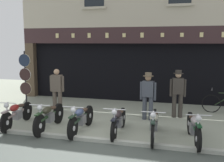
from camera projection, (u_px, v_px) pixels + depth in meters
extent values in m
cube|color=gray|center=(133.00, 103.00, 11.95)|extent=(22.63, 10.00, 0.08)
cube|color=#A6A99E|center=(99.00, 141.00, 7.25)|extent=(22.63, 0.16, 0.18)
cube|color=black|center=(141.00, 68.00, 13.96)|extent=(9.78, 4.00, 2.60)
cube|color=#4C3D2D|center=(32.00, 70.00, 13.25)|extent=(0.44, 0.36, 2.60)
cube|color=black|center=(135.00, 69.00, 12.27)|extent=(9.35, 0.03, 2.18)
cube|color=#352224|center=(134.00, 35.00, 11.64)|extent=(10.63, 0.24, 0.70)
cube|color=#DBC684|center=(57.00, 36.00, 12.43)|extent=(0.14, 0.03, 0.21)
cube|color=#DBC684|center=(73.00, 36.00, 12.23)|extent=(0.14, 0.03, 0.20)
cube|color=#DBC684|center=(89.00, 35.00, 12.03)|extent=(0.14, 0.03, 0.21)
cube|color=#DBC684|center=(107.00, 35.00, 11.81)|extent=(0.14, 0.03, 0.22)
cube|color=#DBC684|center=(124.00, 35.00, 11.61)|extent=(0.14, 0.03, 0.17)
cube|color=#DBC684|center=(142.00, 35.00, 11.41)|extent=(0.14, 0.03, 0.21)
cube|color=#DBC684|center=(162.00, 35.00, 11.19)|extent=(0.14, 0.03, 0.17)
cube|color=#DBC684|center=(182.00, 35.00, 10.99)|extent=(0.14, 0.03, 0.16)
cube|color=#DBC684|center=(201.00, 35.00, 10.79)|extent=(0.14, 0.03, 0.19)
cube|color=#DBC684|center=(224.00, 35.00, 10.58)|extent=(0.14, 0.03, 0.21)
cube|color=#B4A994|center=(94.00, 8.00, 11.76)|extent=(1.10, 0.12, 0.10)
cube|color=#B4A994|center=(180.00, 5.00, 10.82)|extent=(1.10, 0.12, 0.10)
cylinder|color=black|center=(6.00, 123.00, 7.92)|extent=(0.15, 0.63, 0.63)
cylinder|color=silver|center=(6.00, 123.00, 7.92)|extent=(0.12, 0.15, 0.14)
cylinder|color=black|center=(27.00, 111.00, 9.25)|extent=(0.16, 0.63, 0.63)
cylinder|color=silver|center=(27.00, 111.00, 9.25)|extent=(0.13, 0.15, 0.14)
cube|color=gray|center=(17.00, 113.00, 8.57)|extent=(0.22, 1.26, 0.07)
cube|color=slate|center=(17.00, 115.00, 8.58)|extent=(0.24, 0.34, 0.26)
ellipsoid|color=maroon|center=(14.00, 108.00, 8.38)|extent=(0.27, 0.48, 0.20)
ellipsoid|color=#38281E|center=(21.00, 105.00, 8.78)|extent=(0.24, 0.32, 0.10)
cube|color=gray|center=(6.00, 112.00, 7.87)|extent=(0.14, 0.37, 0.04)
sphere|color=silver|center=(6.00, 106.00, 7.90)|extent=(0.15, 0.15, 0.15)
cylinder|color=silver|center=(6.00, 103.00, 7.89)|extent=(0.62, 0.10, 0.02)
cylinder|color=silver|center=(6.00, 113.00, 7.91)|extent=(0.07, 0.29, 0.60)
cylinder|color=black|center=(39.00, 126.00, 7.57)|extent=(0.11, 0.66, 0.66)
cylinder|color=silver|center=(39.00, 126.00, 7.57)|extent=(0.11, 0.15, 0.14)
cylinder|color=black|center=(59.00, 113.00, 8.88)|extent=(0.12, 0.66, 0.66)
cylinder|color=silver|center=(59.00, 113.00, 8.88)|extent=(0.12, 0.15, 0.14)
cube|color=#20391E|center=(50.00, 115.00, 8.21)|extent=(0.14, 1.25, 0.07)
cube|color=slate|center=(50.00, 117.00, 8.22)|extent=(0.22, 0.33, 0.26)
ellipsoid|color=#29291C|center=(47.00, 110.00, 8.02)|extent=(0.24, 0.47, 0.20)
ellipsoid|color=#38281E|center=(53.00, 108.00, 8.42)|extent=(0.22, 0.31, 0.10)
cube|color=#20391E|center=(39.00, 114.00, 7.52)|extent=(0.12, 0.36, 0.04)
sphere|color=silver|center=(40.00, 108.00, 7.56)|extent=(0.15, 0.15, 0.15)
cylinder|color=silver|center=(39.00, 105.00, 7.55)|extent=(0.62, 0.06, 0.02)
cylinder|color=silver|center=(40.00, 115.00, 7.57)|extent=(0.05, 0.29, 0.60)
cylinder|color=black|center=(73.00, 128.00, 7.38)|extent=(0.08, 0.64, 0.64)
cylinder|color=silver|center=(73.00, 128.00, 7.38)|extent=(0.10, 0.14, 0.14)
cylinder|color=black|center=(89.00, 115.00, 8.66)|extent=(0.09, 0.64, 0.64)
cylinder|color=silver|center=(89.00, 115.00, 8.66)|extent=(0.11, 0.14, 0.14)
cube|color=#203625|center=(81.00, 117.00, 8.00)|extent=(0.08, 1.24, 0.07)
cube|color=slate|center=(81.00, 120.00, 8.01)|extent=(0.20, 0.32, 0.26)
ellipsoid|color=#364263|center=(79.00, 112.00, 7.82)|extent=(0.23, 0.46, 0.20)
ellipsoid|color=#38281E|center=(84.00, 110.00, 8.21)|extent=(0.20, 0.30, 0.10)
cube|color=#203625|center=(72.00, 116.00, 7.33)|extent=(0.10, 0.36, 0.04)
sphere|color=silver|center=(73.00, 110.00, 7.36)|extent=(0.15, 0.15, 0.15)
cylinder|color=silver|center=(73.00, 107.00, 7.35)|extent=(0.62, 0.03, 0.02)
cylinder|color=silver|center=(73.00, 118.00, 7.37)|extent=(0.04, 0.26, 0.61)
cylinder|color=black|center=(114.00, 131.00, 7.19)|extent=(0.10, 0.62, 0.61)
cylinder|color=silver|center=(114.00, 131.00, 7.19)|extent=(0.11, 0.14, 0.14)
cylinder|color=black|center=(123.00, 117.00, 8.48)|extent=(0.11, 0.62, 0.61)
cylinder|color=silver|center=(123.00, 117.00, 8.48)|extent=(0.12, 0.14, 0.14)
cube|color=black|center=(119.00, 120.00, 7.82)|extent=(0.13, 1.23, 0.07)
cube|color=slate|center=(119.00, 122.00, 7.83)|extent=(0.21, 0.33, 0.26)
ellipsoid|color=#282023|center=(118.00, 114.00, 7.63)|extent=(0.24, 0.47, 0.20)
ellipsoid|color=#38281E|center=(120.00, 112.00, 8.02)|extent=(0.21, 0.31, 0.10)
cube|color=black|center=(114.00, 119.00, 7.14)|extent=(0.12, 0.36, 0.04)
sphere|color=silver|center=(114.00, 112.00, 7.18)|extent=(0.15, 0.15, 0.15)
cylinder|color=silver|center=(114.00, 109.00, 7.17)|extent=(0.62, 0.05, 0.02)
cylinder|color=silver|center=(114.00, 120.00, 7.19)|extent=(0.05, 0.24, 0.62)
cylinder|color=black|center=(153.00, 135.00, 6.82)|extent=(0.12, 0.66, 0.66)
cylinder|color=silver|center=(153.00, 135.00, 6.82)|extent=(0.11, 0.15, 0.14)
cylinder|color=black|center=(155.00, 120.00, 8.17)|extent=(0.13, 0.66, 0.66)
cylinder|color=silver|center=(155.00, 120.00, 8.17)|extent=(0.12, 0.15, 0.14)
cube|color=#203229|center=(154.00, 122.00, 7.48)|extent=(0.16, 1.28, 0.07)
cube|color=slate|center=(154.00, 125.00, 7.49)|extent=(0.22, 0.33, 0.26)
ellipsoid|color=#A7A48D|center=(154.00, 117.00, 7.29)|extent=(0.25, 0.47, 0.20)
ellipsoid|color=#38281E|center=(154.00, 114.00, 7.69)|extent=(0.22, 0.31, 0.10)
cube|color=#203229|center=(153.00, 122.00, 6.77)|extent=(0.13, 0.37, 0.04)
sphere|color=silver|center=(153.00, 115.00, 6.81)|extent=(0.15, 0.15, 0.15)
cylinder|color=silver|center=(153.00, 112.00, 6.80)|extent=(0.62, 0.07, 0.02)
cylinder|color=silver|center=(153.00, 123.00, 6.82)|extent=(0.05, 0.25, 0.61)
cylinder|color=black|center=(198.00, 139.00, 6.56)|extent=(0.15, 0.65, 0.65)
cylinder|color=silver|center=(198.00, 139.00, 6.56)|extent=(0.12, 0.15, 0.14)
cylinder|color=black|center=(190.00, 123.00, 7.84)|extent=(0.16, 0.65, 0.65)
cylinder|color=silver|center=(190.00, 123.00, 7.84)|extent=(0.13, 0.16, 0.14)
cube|color=#123A1E|center=(194.00, 126.00, 7.18)|extent=(0.23, 1.20, 0.07)
cube|color=slate|center=(194.00, 128.00, 7.19)|extent=(0.24, 0.34, 0.26)
ellipsoid|color=gray|center=(195.00, 120.00, 7.00)|extent=(0.28, 0.48, 0.20)
ellipsoid|color=#38281E|center=(193.00, 117.00, 7.39)|extent=(0.24, 0.32, 0.10)
cube|color=#123A1E|center=(199.00, 125.00, 6.51)|extent=(0.15, 0.37, 0.04)
sphere|color=silver|center=(199.00, 118.00, 6.55)|extent=(0.15, 0.15, 0.15)
cylinder|color=silver|center=(199.00, 115.00, 6.54)|extent=(0.62, 0.10, 0.02)
cylinder|color=silver|center=(198.00, 127.00, 6.56)|extent=(0.07, 0.28, 0.60)
cylinder|color=brown|center=(60.00, 103.00, 10.00)|extent=(0.15, 0.15, 0.87)
cylinder|color=brown|center=(55.00, 102.00, 10.05)|extent=(0.15, 0.15, 0.87)
cube|color=brown|center=(57.00, 83.00, 9.92)|extent=(0.38, 0.22, 0.62)
cube|color=white|center=(58.00, 81.00, 10.02)|extent=(0.14, 0.02, 0.34)
cube|color=maroon|center=(58.00, 81.00, 10.03)|extent=(0.05, 0.01, 0.32)
cylinder|color=brown|center=(63.00, 84.00, 9.86)|extent=(0.09, 0.09, 0.57)
cylinder|color=brown|center=(51.00, 83.00, 9.98)|extent=(0.09, 0.09, 0.57)
sphere|color=tan|center=(57.00, 72.00, 9.86)|extent=(0.21, 0.21, 0.21)
cylinder|color=#3D424C|center=(151.00, 108.00, 9.23)|extent=(0.15, 0.15, 0.83)
cylinder|color=#3D424C|center=(145.00, 108.00, 9.31)|extent=(0.15, 0.15, 0.83)
cube|color=#3D424C|center=(148.00, 89.00, 9.17)|extent=(0.40, 0.25, 0.54)
cube|color=white|center=(149.00, 87.00, 9.27)|extent=(0.14, 0.03, 0.30)
cube|color=maroon|center=(149.00, 87.00, 9.29)|extent=(0.05, 0.02, 0.28)
cylinder|color=#3D424C|center=(155.00, 91.00, 9.10)|extent=(0.09, 0.09, 0.61)
cylinder|color=#3D424C|center=(141.00, 91.00, 9.27)|extent=(0.09, 0.09, 0.61)
sphere|color=#9E7A5B|center=(148.00, 78.00, 9.12)|extent=(0.21, 0.21, 0.21)
cylinder|color=brown|center=(148.00, 76.00, 9.11)|extent=(0.36, 0.36, 0.01)
cylinder|color=brown|center=(148.00, 74.00, 9.10)|extent=(0.22, 0.22, 0.12)
cylinder|color=#38332D|center=(180.00, 105.00, 9.54)|extent=(0.15, 0.15, 0.87)
cylinder|color=#38332D|center=(174.00, 105.00, 9.57)|extent=(0.15, 0.15, 0.87)
cube|color=#38332D|center=(178.00, 86.00, 9.45)|extent=(0.41, 0.27, 0.56)
cube|color=silver|center=(178.00, 84.00, 9.56)|extent=(0.14, 0.04, 0.31)
cube|color=navy|center=(178.00, 84.00, 9.57)|extent=(0.05, 0.02, 0.29)
cylinder|color=#38332D|center=(185.00, 88.00, 9.43)|extent=(0.09, 0.09, 0.61)
cylinder|color=#38332D|center=(171.00, 88.00, 9.49)|extent=(0.09, 0.09, 0.61)
sphere|color=tan|center=(178.00, 75.00, 9.40)|extent=(0.20, 0.20, 0.20)
cylinder|color=#332D28|center=(178.00, 73.00, 9.39)|extent=(0.35, 0.35, 0.01)
cylinder|color=#332D28|center=(178.00, 72.00, 9.38)|extent=(0.21, 0.21, 0.11)
cylinder|color=#232328|center=(25.00, 78.00, 11.37)|extent=(0.06, 0.06, 2.29)
cylinder|color=#192338|center=(24.00, 60.00, 11.24)|extent=(0.52, 0.03, 0.52)
torus|color=beige|center=(25.00, 60.00, 11.26)|extent=(0.54, 0.04, 0.54)
cylinder|color=black|center=(25.00, 74.00, 11.33)|extent=(0.52, 0.03, 0.52)
torus|color=silver|center=(25.00, 74.00, 11.34)|extent=(0.54, 0.04, 0.54)
cylinder|color=black|center=(26.00, 88.00, 11.41)|extent=(0.52, 0.03, 0.52)
torus|color=beige|center=(26.00, 88.00, 11.43)|extent=(0.54, 0.04, 0.54)
cube|color=silver|center=(200.00, 62.00, 11.36)|extent=(0.83, 0.02, 0.91)
cube|color=#511E19|center=(200.00, 54.00, 11.29)|extent=(0.83, 0.01, 0.20)
torus|color=black|center=(211.00, 104.00, 10.26)|extent=(0.70, 0.11, 0.70)
cylinder|color=#23381E|center=(223.00, 100.00, 10.09)|extent=(0.61, 0.09, 0.47)
cylinder|color=silver|center=(212.00, 89.00, 10.18)|extent=(0.07, 0.50, 0.02)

